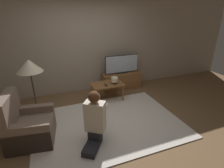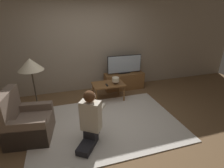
{
  "view_description": "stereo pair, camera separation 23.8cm",
  "coord_description": "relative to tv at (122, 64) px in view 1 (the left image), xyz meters",
  "views": [
    {
      "loc": [
        -1.03,
        -2.9,
        2.19
      ],
      "look_at": [
        0.3,
        0.58,
        0.64
      ],
      "focal_mm": 28.0,
      "sensor_mm": 36.0,
      "label": 1
    },
    {
      "loc": [
        -0.8,
        -2.98,
        2.19
      ],
      "look_at": [
        0.3,
        0.58,
        0.64
      ],
      "focal_mm": 28.0,
      "sensor_mm": 36.0,
      "label": 2
    }
  ],
  "objects": [
    {
      "name": "tv_stand",
      "position": [
        0.0,
        -0.0,
        -0.52
      ],
      "size": [
        1.18,
        0.38,
        0.49
      ],
      "color": "brown",
      "rests_on": "ground_plane"
    },
    {
      "name": "rug",
      "position": [
        -1.0,
        -1.6,
        -0.76
      ],
      "size": [
        3.0,
        2.12,
        0.02
      ],
      "color": "silver",
      "rests_on": "ground_plane"
    },
    {
      "name": "armchair",
      "position": [
        -2.5,
        -1.58,
        -0.47
      ],
      "size": [
        0.85,
        0.86,
        0.94
      ],
      "rotation": [
        0.0,
        0.0,
        1.42
      ],
      "color": "#7A6656",
      "rests_on": "ground_plane"
    },
    {
      "name": "ground_plane",
      "position": [
        -1.0,
        -1.6,
        -0.77
      ],
      "size": [
        10.0,
        10.0,
        0.0
      ],
      "primitive_type": "plane",
      "color": "brown"
    },
    {
      "name": "table_lamp",
      "position": [
        -0.48,
        -0.63,
        -0.2
      ],
      "size": [
        0.18,
        0.18,
        0.17
      ],
      "color": "#4C3823",
      "rests_on": "coffee_table"
    },
    {
      "name": "floor_lamp",
      "position": [
        -2.38,
        -0.83,
        0.39
      ],
      "size": [
        0.51,
        0.51,
        1.33
      ],
      "color": "#4C4233",
      "rests_on": "ground_plane"
    },
    {
      "name": "tv",
      "position": [
        0.0,
        0.0,
        0.0
      ],
      "size": [
        1.03,
        0.08,
        0.54
      ],
      "color": "black",
      "rests_on": "tv_stand"
    },
    {
      "name": "coffee_table",
      "position": [
        -0.66,
        -0.56,
        -0.36
      ],
      "size": [
        0.81,
        0.5,
        0.46
      ],
      "color": "brown",
      "rests_on": "ground_plane"
    },
    {
      "name": "wall_back",
      "position": [
        -1.0,
        0.33,
        0.53
      ],
      "size": [
        10.0,
        0.06,
        2.6
      ],
      "color": "tan",
      "rests_on": "ground_plane"
    },
    {
      "name": "remote",
      "position": [
        -0.73,
        -0.66,
        -0.29
      ],
      "size": [
        0.04,
        0.15,
        0.02
      ],
      "color": "black",
      "rests_on": "coffee_table"
    },
    {
      "name": "person_kneeling",
      "position": [
        -1.4,
        -2.06,
        -0.26
      ],
      "size": [
        0.67,
        0.82,
        1.0
      ],
      "rotation": [
        0.0,
        0.0,
        2.54
      ],
      "color": "#232328",
      "rests_on": "rug"
    }
  ]
}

